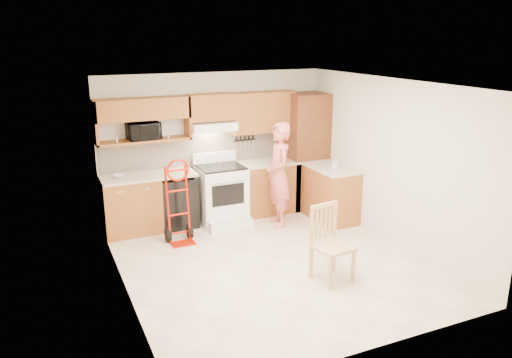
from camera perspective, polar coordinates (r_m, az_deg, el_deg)
floor at (r=7.20m, az=1.65°, el=-9.53°), size 4.00×4.50×0.02m
ceiling at (r=6.52m, az=1.84°, el=10.85°), size 4.00×4.50×0.02m
wall_back at (r=8.78m, az=-4.73°, el=3.87°), size 4.00×0.02×2.50m
wall_front at (r=4.93m, az=13.35°, el=-6.49°), size 4.00×0.02×2.50m
wall_left at (r=6.18m, az=-15.28°, el=-1.98°), size 0.02×4.50×2.50m
wall_right at (r=7.82m, az=15.12°, el=1.81°), size 0.02×4.50×2.50m
backsplash at (r=8.77m, az=-4.66°, el=3.51°), size 3.92×0.03×0.55m
lower_cab_left at (r=8.33m, az=-13.97°, el=-2.98°), size 0.90×0.60×0.90m
dishwasher at (r=8.48m, az=-8.99°, el=-2.51°), size 0.60×0.60×0.85m
lower_cab_right at (r=9.01m, az=1.03°, el=-1.02°), size 1.14×0.60×0.90m
countertop_left at (r=8.24m, az=-12.15°, el=0.37°), size 1.50×0.63×0.04m
countertop_right at (r=8.88m, az=1.05°, el=1.88°), size 1.14×0.63×0.04m
cab_return_right at (r=8.75m, az=8.44°, el=-1.73°), size 0.60×1.00×0.90m
countertop_return at (r=8.62m, az=8.57°, el=1.24°), size 0.63×1.00×0.04m
pantry_tall at (r=9.22m, az=5.67°, el=3.17°), size 0.70×0.60×2.10m
upper_cab_left at (r=8.16m, az=-12.80°, el=7.79°), size 1.50×0.33×0.34m
upper_shelf_mw at (r=8.24m, az=-12.58°, el=4.28°), size 1.50×0.33×0.04m
upper_cab_center at (r=8.46m, az=-5.21°, el=8.13°), size 0.76×0.33×0.44m
upper_cab_right at (r=8.83m, az=0.70°, el=7.62°), size 1.14×0.33×0.70m
range_hood at (r=8.44m, az=-5.01°, el=6.00°), size 0.76×0.46×0.14m
knife_strip at (r=8.92m, az=-1.27°, el=4.05°), size 0.40×0.05×0.29m
microwave at (r=8.21m, az=-12.68°, el=5.36°), size 0.54×0.40×0.28m
range at (r=8.51m, az=-3.85°, el=-1.22°), size 0.78×1.03×1.15m
person at (r=8.26m, az=2.60°, el=0.45°), size 0.52×0.70×1.75m
hand_truck at (r=7.73m, az=-8.70°, el=-3.01°), size 0.48×0.44×1.20m
dining_chair at (r=6.60m, az=8.73°, el=-7.36°), size 0.51×0.55×1.00m
soap_bottle at (r=8.50m, az=9.00°, el=1.81°), size 0.10×0.10×0.19m
bowl at (r=8.16m, az=-15.19°, el=0.31°), size 0.25×0.25×0.05m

